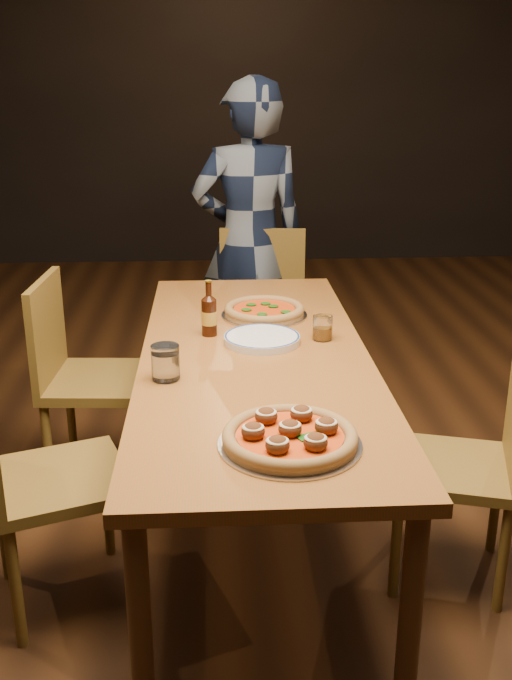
{
  "coord_description": "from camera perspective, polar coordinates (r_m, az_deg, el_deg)",
  "views": [
    {
      "loc": [
        -0.14,
        -2.48,
        1.69
      ],
      "look_at": [
        0.0,
        -0.05,
        0.82
      ],
      "focal_mm": 40.0,
      "sensor_mm": 36.0,
      "label": 1
    }
  ],
  "objects": [
    {
      "name": "chair_end",
      "position": [
        3.88,
        0.37,
        1.45
      ],
      "size": [
        0.49,
        0.49,
        0.96
      ],
      "primitive_type": null,
      "rotation": [
        0.0,
        0.0,
        -0.1
      ],
      "color": "brown",
      "rests_on": "ground"
    },
    {
      "name": "diner",
      "position": [
        4.03,
        -0.5,
        7.41
      ],
      "size": [
        0.66,
        0.49,
        1.67
      ],
      "primitive_type": "imported",
      "rotation": [
        0.0,
        0.0,
        3.29
      ],
      "color": "black",
      "rests_on": "ground"
    },
    {
      "name": "amber_glass",
      "position": [
        2.8,
        5.03,
        0.93
      ],
      "size": [
        0.07,
        0.07,
        0.09
      ],
      "primitive_type": "cylinder",
      "color": "#9D5C11",
      "rests_on": "table_main"
    },
    {
      "name": "ground",
      "position": [
        3.01,
        -0.06,
        -14.56
      ],
      "size": [
        9.0,
        9.0,
        0.0
      ],
      "primitive_type": "plane",
      "color": "black"
    },
    {
      "name": "pizza_meatball",
      "position": [
        2.02,
        2.57,
        -7.26
      ],
      "size": [
        0.38,
        0.38,
        0.07
      ],
      "rotation": [
        0.0,
        0.0,
        -0.17
      ],
      "color": "#B7B7BF",
      "rests_on": "table_main"
    },
    {
      "name": "chair_main_nw",
      "position": [
        2.55,
        -14.6,
        -9.99
      ],
      "size": [
        0.54,
        0.54,
        0.91
      ],
      "primitive_type": null,
      "rotation": [
        0.0,
        0.0,
        1.92
      ],
      "color": "brown",
      "rests_on": "ground"
    },
    {
      "name": "water_glass",
      "position": [
        2.44,
        -6.83,
        -1.69
      ],
      "size": [
        0.09,
        0.09,
        0.11
      ],
      "primitive_type": "cylinder",
      "color": "white",
      "rests_on": "table_main"
    },
    {
      "name": "pizza_margherita",
      "position": [
        3.07,
        0.63,
        2.23
      ],
      "size": [
        0.35,
        0.35,
        0.05
      ],
      "rotation": [
        0.0,
        0.0,
        0.36
      ],
      "color": "#B7B7BF",
      "rests_on": "table_main"
    },
    {
      "name": "chair_main_e",
      "position": [
        2.68,
        14.66,
        -9.13
      ],
      "size": [
        0.49,
        0.49,
        0.85
      ],
      "primitive_type": null,
      "rotation": [
        0.0,
        0.0,
        -1.85
      ],
      "color": "brown",
      "rests_on": "ground"
    },
    {
      "name": "table_main",
      "position": [
        2.68,
        -0.06,
        -2.49
      ],
      "size": [
        0.8,
        2.0,
        0.75
      ],
      "color": "brown",
      "rests_on": "ground"
    },
    {
      "name": "chair_main_sw",
      "position": [
        3.23,
        -11.66,
        -2.9
      ],
      "size": [
        0.47,
        0.47,
        0.94
      ],
      "primitive_type": null,
      "rotation": [
        0.0,
        0.0,
        1.5
      ],
      "color": "brown",
      "rests_on": "ground"
    },
    {
      "name": "beer_bottle",
      "position": [
        2.83,
        -3.55,
        1.8
      ],
      "size": [
        0.06,
        0.06,
        0.21
      ],
      "rotation": [
        0.0,
        0.0,
        0.22
      ],
      "color": "black",
      "rests_on": "table_main"
    },
    {
      "name": "room_shell",
      "position": [
        2.49,
        -0.07,
        23.49
      ],
      "size": [
        9.0,
        9.0,
        9.0
      ],
      "color": "black",
      "rests_on": "ground"
    },
    {
      "name": "plate_stack",
      "position": [
        2.76,
        0.46,
        0.07
      ],
      "size": [
        0.28,
        0.28,
        0.03
      ],
      "primitive_type": "cylinder",
      "color": "white",
      "rests_on": "table_main"
    }
  ]
}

